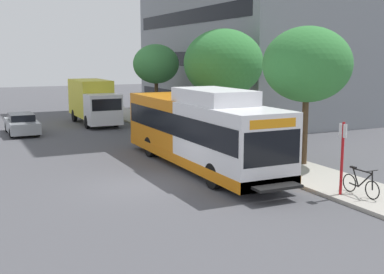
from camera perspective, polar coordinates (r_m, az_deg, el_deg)
name	(u,v)px	position (r m, az deg, el deg)	size (l,w,h in m)	color
ground_plane	(88,151)	(26.98, -11.87, -1.60)	(120.00, 120.00, 0.00)	#4C4C51
sidewalk_curb	(221,146)	(27.64, 3.38, -1.01)	(3.00, 56.00, 0.14)	#A8A399
transit_bus	(199,131)	(22.26, 0.85, 0.75)	(2.58, 12.25, 3.65)	white
bus_stop_sign_pole	(342,153)	(18.20, 16.94, -1.75)	(0.10, 0.36, 2.60)	red
bicycle_parked	(361,184)	(18.49, 18.89, -5.14)	(0.52, 1.76, 1.02)	black
street_tree_near_stop	(307,65)	(22.76, 13.14, 8.13)	(3.96, 3.96, 6.20)	#4C3823
street_tree_mid_block	(223,63)	(29.27, 3.64, 8.50)	(4.66, 4.66, 6.46)	#4C3823
street_tree_far_block	(156,64)	(38.16, -4.17, 8.38)	(3.51, 3.51, 5.78)	#4C3823
parked_car_far_lane	(22,124)	(34.03, -19.05, 1.45)	(1.80, 4.50, 1.33)	#93999E
box_truck_background	(93,101)	(37.61, -11.31, 4.14)	(2.32, 7.01, 3.25)	silver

